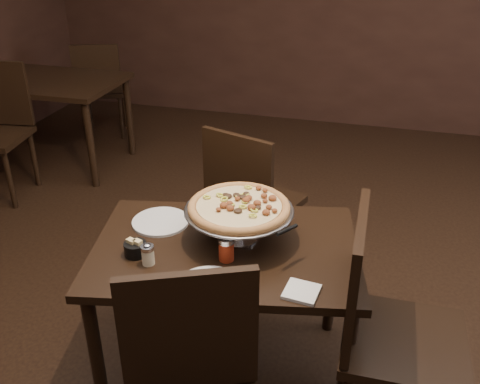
# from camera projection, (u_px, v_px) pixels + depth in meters

# --- Properties ---
(room) EXTENTS (6.04, 7.04, 2.84)m
(room) POSITION_uv_depth(u_px,v_px,m) (268.00, 81.00, 1.99)
(room) COLOR black
(room) RESTS_ON ground
(dining_table) EXTENTS (1.25, 0.96, 0.70)m
(dining_table) POSITION_uv_depth(u_px,v_px,m) (226.00, 264.00, 2.31)
(dining_table) COLOR black
(dining_table) RESTS_ON ground
(background_table) EXTENTS (1.19, 0.79, 0.74)m
(background_table) POSITION_uv_depth(u_px,v_px,m) (49.00, 91.00, 4.43)
(background_table) COLOR black
(background_table) RESTS_ON ground
(pizza_stand) EXTENTS (0.47, 0.47, 0.19)m
(pizza_stand) POSITION_uv_depth(u_px,v_px,m) (239.00, 207.00, 2.24)
(pizza_stand) COLOR silver
(pizza_stand) RESTS_ON dining_table
(parmesan_shaker) EXTENTS (0.05, 0.05, 0.10)m
(parmesan_shaker) POSITION_uv_depth(u_px,v_px,m) (148.00, 254.00, 2.13)
(parmesan_shaker) COLOR #F2E4BC
(parmesan_shaker) RESTS_ON dining_table
(pepper_flake_shaker) EXTENTS (0.07, 0.07, 0.12)m
(pepper_flake_shaker) POSITION_uv_depth(u_px,v_px,m) (226.00, 248.00, 2.16)
(pepper_flake_shaker) COLOR maroon
(pepper_flake_shaker) RESTS_ON dining_table
(packet_caddy) EXTENTS (0.09, 0.09, 0.07)m
(packet_caddy) POSITION_uv_depth(u_px,v_px,m) (135.00, 248.00, 2.20)
(packet_caddy) COLOR black
(packet_caddy) RESTS_ON dining_table
(napkin_stack) EXTENTS (0.14, 0.14, 0.01)m
(napkin_stack) POSITION_uv_depth(u_px,v_px,m) (302.00, 292.00, 1.98)
(napkin_stack) COLOR silver
(napkin_stack) RESTS_ON dining_table
(plate_left) EXTENTS (0.26, 0.26, 0.01)m
(plate_left) POSITION_uv_depth(u_px,v_px,m) (161.00, 222.00, 2.44)
(plate_left) COLOR silver
(plate_left) RESTS_ON dining_table
(plate_near) EXTENTS (0.26, 0.26, 0.01)m
(plate_near) POSITION_uv_depth(u_px,v_px,m) (209.00, 288.00, 2.01)
(plate_near) COLOR silver
(plate_near) RESTS_ON dining_table
(serving_spatula) EXTENTS (0.14, 0.14, 0.02)m
(serving_spatula) POSITION_uv_depth(u_px,v_px,m) (287.00, 231.00, 2.09)
(serving_spatula) COLOR silver
(serving_spatula) RESTS_ON pizza_stand
(chair_far) EXTENTS (0.56, 0.56, 0.94)m
(chair_far) POSITION_uv_depth(u_px,v_px,m) (250.00, 198.00, 3.04)
(chair_far) COLOR black
(chair_far) RESTS_ON ground
(chair_side) EXTENTS (0.47, 0.47, 1.01)m
(chair_side) POSITION_uv_depth(u_px,v_px,m) (385.00, 325.00, 2.05)
(chair_side) COLOR black
(chair_side) RESTS_ON ground
(bg_chair_far) EXTENTS (0.55, 0.55, 0.91)m
(bg_chair_far) POSITION_uv_depth(u_px,v_px,m) (101.00, 86.00, 5.06)
(bg_chair_far) COLOR black
(bg_chair_far) RESTS_ON ground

